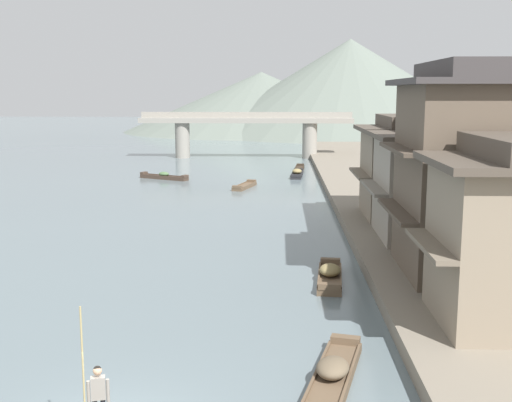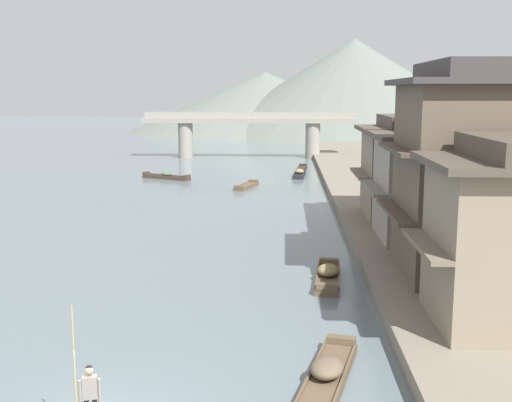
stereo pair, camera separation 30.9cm
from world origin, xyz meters
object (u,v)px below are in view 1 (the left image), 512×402
Objects in this scene: boat_moored_far at (297,174)px; house_waterfront_tall at (435,180)px; boatman_person at (97,392)px; stone_bridge at (246,128)px; boat_moored_second at (164,177)px; boat_moored_nearest at (330,275)px; house_waterfront_narrow at (405,167)px; boat_moored_third at (299,168)px; boat_midriver_drifting at (332,376)px; boat_midriver_upstream at (245,186)px; house_waterfront_second at (456,171)px.

house_waterfront_tall is at bearing -77.64° from boat_moored_far.
boatman_person is 0.12× the size of stone_bridge.
boat_moored_nearest is at bearing -68.23° from boat_moored_second.
house_waterfront_narrow is (18.52, -20.50, 3.35)m from boat_moored_second.
boat_moored_third is 5.57m from boat_moored_far.
boat_moored_far is 0.81× the size of house_waterfront_narrow.
stone_bridge reaches higher than boat_midriver_drifting.
boatman_person reaches higher than boat_moored_nearest.
boat_midriver_upstream is (-5.10, -13.43, 0.02)m from boat_moored_third.
boat_moored_second is at bearing -108.51° from stone_bridge.
house_waterfront_tall is at bearing -75.22° from stone_bridge.
boat_midriver_upstream is at bearing 88.53° from boatman_person.
stone_bridge reaches higher than boat_moored_second.
boat_moored_second is 0.97× the size of boat_moored_far.
boat_moored_nearest is at bearing -79.29° from boat_midriver_upstream.
boat_moored_far is 0.59× the size of house_waterfront_second.
boat_midriver_drifting is 23.29m from house_waterfront_narrow.
boat_moored_nearest is at bearing -89.21° from boat_moored_far.
house_waterfront_tall is (0.79, 6.68, -1.30)m from house_waterfront_second.
house_waterfront_tall and house_waterfront_narrow have the same top height.
boat_midriver_drifting is at bearing 33.51° from boatman_person.
house_waterfront_tall is (6.54, 16.31, 3.33)m from boat_midriver_drifting.
boat_moored_third is (12.99, 8.08, -0.09)m from boat_moored_second.
boat_moored_nearest is 0.50× the size of house_waterfront_second.
house_waterfront_tall reaches higher than boat_midriver_drifting.
house_waterfront_second reaches higher than boat_moored_second.
boat_moored_third is 41.75m from house_waterfront_second.
boatman_person is 6.77m from boat_midriver_drifting.
boat_midriver_drifting is (-0.20, -45.24, -0.00)m from boat_moored_far.
house_waterfront_second is at bearing -81.13° from boat_moored_far.
boat_moored_third is (6.15, 54.47, -1.36)m from boatman_person.
boat_midriver_drifting is 17.89m from house_waterfront_tall.
boat_moored_far is 36.34m from house_waterfront_second.
house_waterfront_second is at bearing 49.66° from boatman_person.
boat_moored_nearest is at bearing -113.95° from house_waterfront_narrow.
stone_bridge is (6.69, 19.98, 3.49)m from boat_moored_second.
house_waterfront_narrow is (11.68, 25.89, 2.08)m from boatman_person.
boat_midriver_drifting is 37.63m from boat_midriver_upstream.
boat_midriver_upstream is 0.49× the size of house_waterfront_second.
house_waterfront_narrow is at bearing -73.71° from stone_bridge.
boat_moored_nearest is at bearing -83.09° from stone_bridge.
boat_moored_third is at bearing 85.79° from boat_moored_far.
stone_bridge is (-0.15, 66.36, 2.23)m from boatman_person.
house_waterfront_tall is at bearing 83.29° from house_waterfront_second.
boat_moored_far is 0.95× the size of boat_midriver_drifting.
boat_moored_second is at bearing 132.09° from house_waterfront_narrow.
stone_bridge reaches higher than boat_moored_third.
house_waterfront_second reaches higher than stone_bridge.
boatman_person is 0.70× the size of boat_moored_nearest.
boat_moored_far is (5.75, 48.92, -1.25)m from boatman_person.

